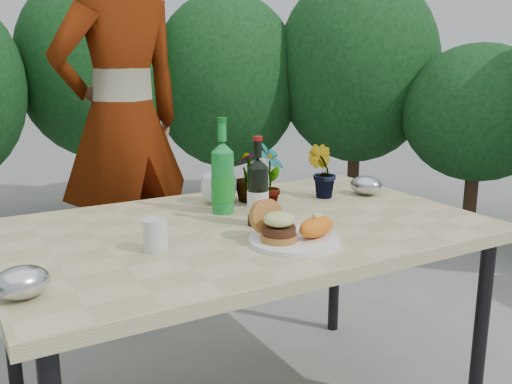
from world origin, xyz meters
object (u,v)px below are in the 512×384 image
patio_table (244,241)px  wine_bottle (258,193)px  dinner_plate (294,240)px  person (123,122)px

patio_table → wine_bottle: 0.17m
patio_table → dinner_plate: size_ratio=5.71×
dinner_plate → person: person is taller
patio_table → wine_bottle: wine_bottle is taller
patio_table → dinner_plate: bearing=-80.4°
patio_table → wine_bottle: size_ratio=5.32×
wine_bottle → person: person is taller
dinner_plate → person: (-0.10, 1.39, 0.23)m
dinner_plate → wine_bottle: 0.24m
patio_table → dinner_plate: (0.04, -0.24, 0.06)m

